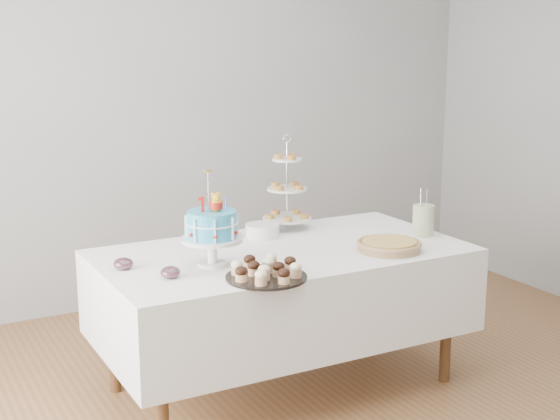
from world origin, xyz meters
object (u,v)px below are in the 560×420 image
tiered_stand (287,190)px  utensil_pitcher (423,219)px  table (282,291)px  jam_bowl_a (170,272)px  cupcake_tray (266,270)px  plate_stack (262,231)px  pastry_plate (221,234)px  birthday_cake (212,241)px  pie (389,245)px  jam_bowl_b (123,264)px

tiered_stand → utensil_pitcher: bearing=-40.8°
table → utensil_pitcher: bearing=-7.5°
tiered_stand → jam_bowl_a: bearing=-148.3°
table → cupcake_tray: size_ratio=5.05×
cupcake_tray → jam_bowl_a: 0.45m
plate_stack → pastry_plate: bearing=151.0°
birthday_cake → pastry_plate: birthday_cake is taller
cupcake_tray → plate_stack: cupcake_tray is taller
tiered_stand → utensil_pitcher: tiered_stand is taller
table → jam_bowl_a: 0.76m
pie → table: bearing=149.7°
plate_stack → pastry_plate: plate_stack is taller
birthday_cake → jam_bowl_a: 0.28m
birthday_cake → cupcake_tray: size_ratio=1.23×
table → birthday_cake: size_ratio=4.10×
pastry_plate → utensil_pitcher: size_ratio=0.89×
jam_bowl_a → table: bearing=14.6°
tiered_stand → jam_bowl_a: (-0.94, -0.58, -0.20)m
table → plate_stack: bearing=84.2°
pie → tiered_stand: bearing=108.9°
pastry_plate → utensil_pitcher: bearing=-26.7°
utensil_pitcher → plate_stack: bearing=140.8°
cupcake_tray → pie: bearing=8.6°
birthday_cake → jam_bowl_b: 0.44m
utensil_pitcher → jam_bowl_a: bearing=169.6°
plate_stack → pastry_plate: (-0.20, 0.11, -0.02)m
birthday_cake → plate_stack: size_ratio=2.49×
cupcake_tray → jam_bowl_a: (-0.39, 0.22, -0.02)m
pastry_plate → jam_bowl_a: size_ratio=2.54×
pastry_plate → utensil_pitcher: (1.01, -0.51, 0.08)m
tiered_stand → pastry_plate: 0.47m
pie → utensil_pitcher: (0.36, 0.17, 0.06)m
table → pastry_plate: size_ratio=8.04×
pie → utensil_pitcher: size_ratio=1.28×
plate_stack → jam_bowl_a: size_ratio=2.00×
plate_stack → jam_bowl_a: plate_stack is taller
jam_bowl_a → tiered_stand: bearing=31.7°
birthday_cake → tiered_stand: bearing=52.8°
jam_bowl_a → jam_bowl_b: (-0.15, 0.24, 0.00)m
pastry_plate → tiered_stand: bearing=0.0°
jam_bowl_b → jam_bowl_a: bearing=-58.0°
birthday_cake → cupcake_tray: birthday_cake is taller
jam_bowl_a → jam_bowl_b: bearing=122.0°
table → pastry_plate: pastry_plate is taller
pastry_plate → jam_bowl_b: 0.75m
tiered_stand → table: bearing=-121.9°
pie → jam_bowl_a: (-1.17, 0.10, -0.00)m
pastry_plate → jam_bowl_a: bearing=-131.8°
cupcake_tray → plate_stack: 0.76m
cupcake_tray → pie: cupcake_tray is taller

